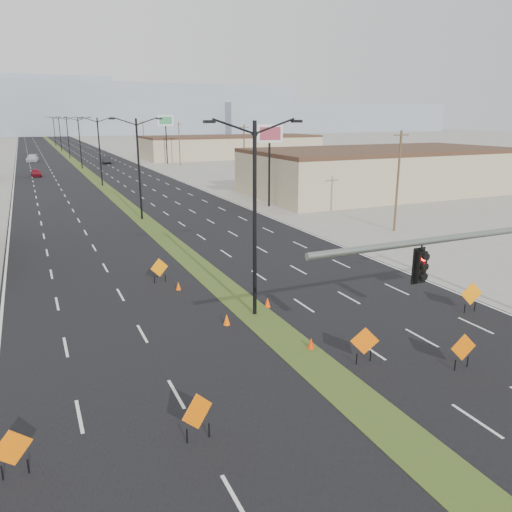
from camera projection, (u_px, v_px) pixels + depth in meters
name	position (u px, v px, depth m)	size (l,w,h in m)	color
ground	(408.00, 444.00, 16.07)	(600.00, 600.00, 0.00)	gray
road_surface	(80.00, 167.00, 103.66)	(25.00, 400.00, 0.02)	black
median_strip	(80.00, 167.00, 103.66)	(2.00, 400.00, 0.04)	#354F1C
building_se_near	(381.00, 172.00, 68.33)	(36.00, 18.00, 5.50)	tan
building_se_far	(232.00, 148.00, 126.93)	(44.00, 16.00, 5.00)	tan
mesa_center	(114.00, 109.00, 291.04)	(220.00, 50.00, 28.00)	#8390A2
mesa_east	(327.00, 118.00, 339.57)	(160.00, 50.00, 18.00)	#8390A2
streetlight_0	(255.00, 214.00, 25.12)	(5.15, 0.24, 10.02)	black
streetlight_1	(139.00, 166.00, 49.64)	(5.15, 0.24, 10.02)	black
streetlight_2	(100.00, 149.00, 74.17)	(5.15, 0.24, 10.02)	black
streetlight_3	(80.00, 141.00, 98.69)	(5.15, 0.24, 10.02)	black
streetlight_4	(68.00, 136.00, 123.22)	(5.15, 0.24, 10.02)	black
streetlight_5	(60.00, 133.00, 147.74)	(5.15, 0.24, 10.02)	black
streetlight_6	(54.00, 131.00, 172.27)	(5.15, 0.24, 10.02)	black
utility_pole_0	(398.00, 180.00, 44.69)	(1.60, 0.20, 9.00)	#4C3823
utility_pole_1	(244.00, 154.00, 75.35)	(1.60, 0.20, 9.00)	#4C3823
utility_pole_2	(179.00, 143.00, 106.01)	(1.60, 0.20, 9.00)	#4C3823
utility_pole_3	(144.00, 137.00, 136.66)	(1.60, 0.20, 9.00)	#4C3823
car_left	(36.00, 173.00, 87.05)	(1.58, 3.93, 1.34)	maroon
car_mid	(106.00, 160.00, 110.93)	(1.70, 4.87, 1.60)	black
car_far	(32.00, 158.00, 114.87)	(2.30, 5.67, 1.64)	silver
construction_sign_0	(12.00, 450.00, 14.36)	(1.14, 0.40, 1.58)	#E46304
construction_sign_1	(197.00, 413.00, 15.99)	(1.19, 0.57, 1.72)	#ED6204
construction_sign_2	(159.00, 268.00, 31.41)	(1.18, 0.31, 1.60)	orange
construction_sign_3	(365.00, 342.00, 21.10)	(1.15, 0.51, 1.64)	#F26105
construction_sign_4	(463.00, 349.00, 20.60)	(1.19, 0.21, 1.59)	#DD5E04
construction_sign_5	(471.00, 295.00, 26.60)	(1.27, 0.27, 1.71)	orange
cone_0	(227.00, 320.00, 25.14)	(0.36, 0.36, 0.60)	#F55B05
cone_1	(311.00, 344.00, 22.53)	(0.34, 0.34, 0.57)	#E93204
cone_2	(268.00, 302.00, 27.50)	(0.34, 0.34, 0.57)	#FF4205
cone_3	(178.00, 286.00, 30.24)	(0.32, 0.32, 0.54)	#E75104
pole_sign_east_near	(270.00, 140.00, 56.42)	(3.06, 0.81, 9.32)	black
pole_sign_east_far	(166.00, 124.00, 108.77)	(3.38, 1.22, 10.45)	black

